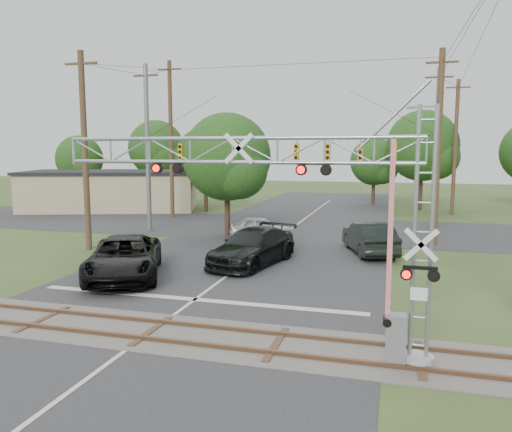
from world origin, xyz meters
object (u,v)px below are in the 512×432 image
(pickup_black, at_px, (124,258))
(streetlight, at_px, (436,161))
(crossing_gantry, at_px, (302,203))
(traffic_signal_span, at_px, (294,149))
(commercial_building, at_px, (112,190))
(car_dark, at_px, (253,247))
(sedan_silver, at_px, (261,227))

(pickup_black, relative_size, streetlight, 0.74)
(crossing_gantry, xyz_separation_m, traffic_signal_span, (-3.93, 18.36, 1.48))
(commercial_building, bearing_deg, pickup_black, -76.06)
(streetlight, bearing_deg, traffic_signal_span, -150.15)
(traffic_signal_span, height_order, commercial_building, traffic_signal_span)
(pickup_black, distance_m, streetlight, 22.69)
(crossing_gantry, bearing_deg, car_dark, 113.04)
(car_dark, height_order, commercial_building, commercial_building)
(traffic_signal_span, xyz_separation_m, sedan_silver, (-2.07, -0.55, -5.02))
(sedan_silver, height_order, commercial_building, commercial_building)
(traffic_signal_span, xyz_separation_m, commercial_building, (-19.91, 10.70, -3.84))
(crossing_gantry, bearing_deg, sedan_silver, 108.63)
(crossing_gantry, relative_size, streetlight, 1.21)
(car_dark, distance_m, sedan_silver, 7.75)
(commercial_building, bearing_deg, streetlight, -29.76)
(streetlight, bearing_deg, commercial_building, 169.04)
(sedan_silver, xyz_separation_m, commercial_building, (-17.85, 11.25, 1.18))
(traffic_signal_span, distance_m, pickup_black, 14.09)
(traffic_signal_span, height_order, sedan_silver, traffic_signal_span)
(traffic_signal_span, bearing_deg, sedan_silver, -165.22)
(streetlight, bearing_deg, pickup_black, -129.22)
(crossing_gantry, bearing_deg, traffic_signal_span, 102.10)
(sedan_silver, xyz_separation_m, streetlight, (10.99, 5.66, 4.24))
(pickup_black, relative_size, commercial_building, 0.37)
(pickup_black, relative_size, sedan_silver, 1.61)
(crossing_gantry, height_order, sedan_silver, crossing_gantry)
(traffic_signal_span, relative_size, car_dark, 3.17)
(crossing_gantry, bearing_deg, pickup_black, 145.95)
(traffic_signal_span, height_order, car_dark, traffic_signal_span)
(sedan_silver, relative_size, streetlight, 0.46)
(pickup_black, xyz_separation_m, commercial_building, (-14.71, 22.88, 0.96))
(sedan_silver, distance_m, streetlight, 13.07)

